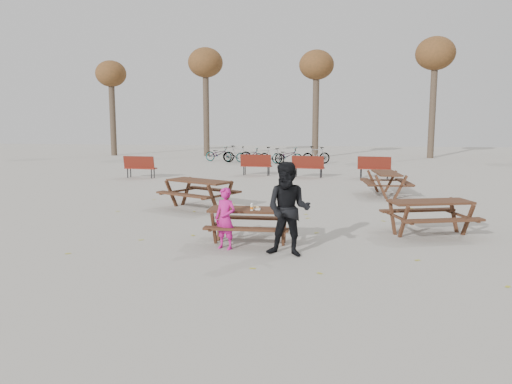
# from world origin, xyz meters

# --- Properties ---
(ground) EXTENTS (80.00, 80.00, 0.00)m
(ground) POSITION_xyz_m (0.00, 0.00, 0.00)
(ground) COLOR gray
(ground) RESTS_ON ground
(main_picnic_table) EXTENTS (1.80, 1.45, 0.78)m
(main_picnic_table) POSITION_xyz_m (0.00, 0.00, 0.59)
(main_picnic_table) COLOR #392014
(main_picnic_table) RESTS_ON ground
(food_tray) EXTENTS (0.18, 0.11, 0.03)m
(food_tray) POSITION_xyz_m (0.16, -0.12, 0.79)
(food_tray) COLOR white
(food_tray) RESTS_ON main_picnic_table
(bread_roll) EXTENTS (0.14, 0.06, 0.05)m
(bread_roll) POSITION_xyz_m (0.16, -0.12, 0.83)
(bread_roll) COLOR tan
(bread_roll) RESTS_ON food_tray
(soda_bottle) EXTENTS (0.07, 0.07, 0.17)m
(soda_bottle) POSITION_xyz_m (0.08, -0.23, 0.85)
(soda_bottle) COLOR silver
(soda_bottle) RESTS_ON main_picnic_table
(child) EXTENTS (0.56, 0.47, 1.31)m
(child) POSITION_xyz_m (-0.44, -0.56, 0.65)
(child) COLOR #BC177A
(child) RESTS_ON ground
(adult) EXTENTS (1.03, 0.87, 1.89)m
(adult) POSITION_xyz_m (0.91, -0.91, 0.95)
(adult) COLOR black
(adult) RESTS_ON ground
(picnic_table_east) EXTENTS (2.25, 2.00, 0.82)m
(picnic_table_east) POSITION_xyz_m (4.11, 1.36, 0.41)
(picnic_table_east) COLOR #392014
(picnic_table_east) RESTS_ON ground
(picnic_table_north) EXTENTS (2.58, 2.42, 0.88)m
(picnic_table_north) POSITION_xyz_m (-2.17, 4.04, 0.44)
(picnic_table_north) COLOR #392014
(picnic_table_north) RESTS_ON ground
(picnic_table_far) EXTENTS (1.72, 2.07, 0.84)m
(picnic_table_far) POSITION_xyz_m (3.83, 7.50, 0.42)
(picnic_table_far) COLOR #392014
(picnic_table_far) RESTS_ON ground
(park_bench_row) EXTENTS (12.37, 2.41, 1.03)m
(park_bench_row) POSITION_xyz_m (-0.91, 12.55, 0.52)
(park_bench_row) COLOR maroon
(park_bench_row) RESTS_ON ground
(bicycle_row) EXTENTS (8.14, 2.34, 1.08)m
(bicycle_row) POSITION_xyz_m (-2.14, 20.06, 0.50)
(bicycle_row) COLOR black
(bicycle_row) RESTS_ON ground
(tree_row) EXTENTS (32.17, 3.52, 8.26)m
(tree_row) POSITION_xyz_m (0.90, 25.15, 6.19)
(tree_row) COLOR #382B21
(tree_row) RESTS_ON ground
(fallen_leaves) EXTENTS (11.00, 11.00, 0.01)m
(fallen_leaves) POSITION_xyz_m (0.50, 2.50, 0.00)
(fallen_leaves) COLOR #A8A628
(fallen_leaves) RESTS_ON ground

